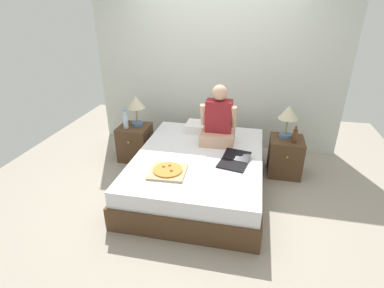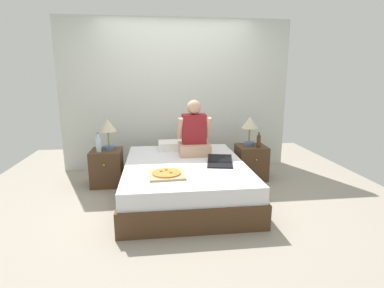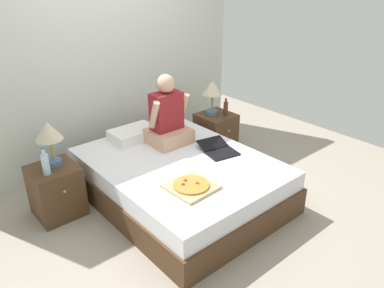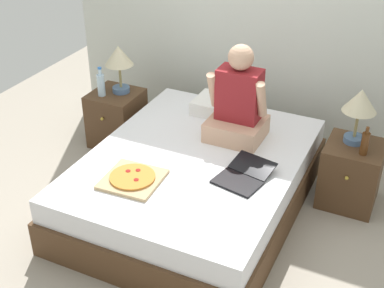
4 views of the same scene
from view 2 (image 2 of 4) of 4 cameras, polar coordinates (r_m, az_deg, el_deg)
The scene contains 13 objects.
ground_plane at distance 4.09m, azimuth -1.33°, elevation -9.91°, with size 5.84×5.84×0.00m, color #9E9384.
wall_back at distance 5.17m, azimuth -2.97°, elevation 9.19°, with size 3.84×0.12×2.50m, color silver.
bed at distance 4.01m, azimuth -1.35°, elevation -6.85°, with size 1.59×2.07×0.47m.
nightstand_left at distance 4.60m, azimuth -15.90°, elevation -4.31°, with size 0.44×0.47×0.53m.
lamp_on_left_nightstand at distance 4.51m, azimuth -15.76°, elevation 3.07°, with size 0.26×0.26×0.45m.
water_bottle at distance 4.43m, azimuth -17.39°, elevation -0.04°, with size 0.07×0.07×0.28m.
nightstand_right at distance 4.77m, azimuth 11.17°, elevation -3.42°, with size 0.44×0.47×0.53m.
lamp_on_right_nightstand at distance 4.68m, azimuth 10.95°, elevation 3.67°, with size 0.26×0.26×0.45m.
beer_bottle at distance 4.62m, azimuth 12.58°, elevation 0.55°, with size 0.06×0.06×0.23m.
pillow at distance 4.64m, azimuth -3.17°, elevation -0.25°, with size 0.52×0.34×0.12m, color white.
person_seated at distance 4.29m, azimuth 0.40°, elevation 1.79°, with size 0.47×0.40×0.78m.
laptop at distance 3.86m, azimuth 5.34°, elevation -3.61°, with size 0.39×0.47×0.07m.
pizza_box at distance 3.44m, azimuth -4.89°, elevation -5.73°, with size 0.42×0.42×0.05m.
Camera 2 is at (-0.37, -3.75, 1.59)m, focal length 28.00 mm.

